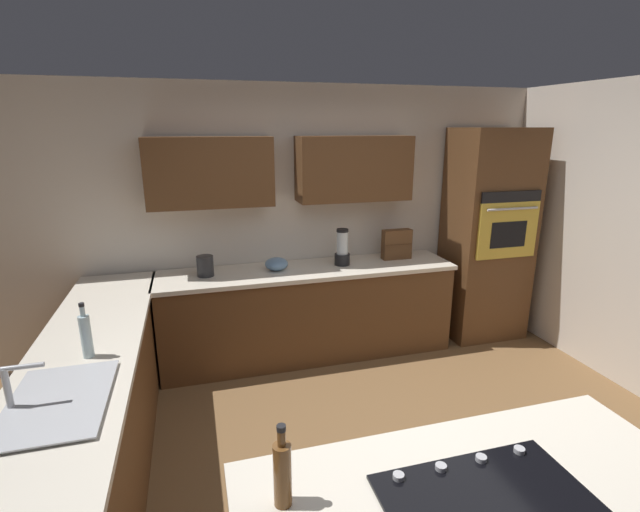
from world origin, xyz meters
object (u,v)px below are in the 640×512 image
at_px(cooktop, 497,510).
at_px(mixing_bowl, 276,264).
at_px(sink_unit, 56,401).
at_px(oil_bottle, 282,472).
at_px(kettle, 205,266).
at_px(blender, 342,249).
at_px(spice_rack, 397,244).
at_px(dish_soap_bottle, 86,335).
at_px(wall_oven, 487,235).

bearing_deg(cooktop, mixing_bowl, -85.65).
bearing_deg(sink_unit, oil_bottle, 136.40).
xyz_separation_m(mixing_bowl, kettle, (0.65, 0.00, 0.03)).
relative_size(blender, spice_rack, 1.17).
bearing_deg(kettle, cooktop, 106.36).
distance_m(kettle, dish_soap_bottle, 1.55).
bearing_deg(cooktop, sink_unit, -34.51).
height_order(blender, spice_rack, blender).
height_order(sink_unit, mixing_bowl, sink_unit).
bearing_deg(spice_rack, blender, 4.91).
height_order(spice_rack, oil_bottle, oil_bottle).
xyz_separation_m(mixing_bowl, oil_bottle, (0.48, 2.75, 0.07)).
relative_size(sink_unit, blender, 1.97).
bearing_deg(wall_oven, oil_bottle, 44.82).
distance_m(sink_unit, spice_rack, 3.29).
height_order(kettle, dish_soap_bottle, dish_soap_bottle).
relative_size(mixing_bowl, kettle, 1.15).
height_order(blender, mixing_bowl, blender).
distance_m(cooktop, spice_rack, 3.21).
relative_size(cooktop, kettle, 4.08).
height_order(cooktop, kettle, kettle).
distance_m(sink_unit, oil_bottle, 1.31).
bearing_deg(kettle, spice_rack, -178.45).
bearing_deg(dish_soap_bottle, sink_unit, 83.05).
distance_m(blender, kettle, 1.30).
xyz_separation_m(blender, dish_soap_bottle, (2.02, 1.37, -0.01)).
bearing_deg(dish_soap_bottle, kettle, -117.70).
height_order(wall_oven, kettle, wall_oven).
distance_m(wall_oven, cooktop, 3.59).
relative_size(sink_unit, dish_soap_bottle, 2.08).
height_order(mixing_bowl, oil_bottle, oil_bottle).
xyz_separation_m(kettle, dish_soap_bottle, (0.72, 1.37, 0.05)).
bearing_deg(dish_soap_bottle, blender, -145.83).
relative_size(cooktop, oil_bottle, 2.34).
relative_size(wall_oven, kettle, 11.78).
relative_size(kettle, oil_bottle, 0.57).
bearing_deg(wall_oven, cooktop, 55.63).
distance_m(sink_unit, blender, 2.79).
distance_m(mixing_bowl, kettle, 0.65).
relative_size(cooktop, spice_rack, 2.51).
bearing_deg(blender, sink_unit, 41.69).
height_order(mixing_bowl, kettle, kettle).
xyz_separation_m(mixing_bowl, spice_rack, (-1.25, -0.05, 0.09)).
relative_size(blender, mixing_bowl, 1.65).
bearing_deg(oil_bottle, mixing_bowl, -99.99).
relative_size(wall_oven, cooktop, 2.89).
relative_size(blender, kettle, 1.91).
xyz_separation_m(wall_oven, sink_unit, (3.68, 1.82, -0.18)).
bearing_deg(wall_oven, sink_unit, 26.31).
bearing_deg(mixing_bowl, oil_bottle, 80.01).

